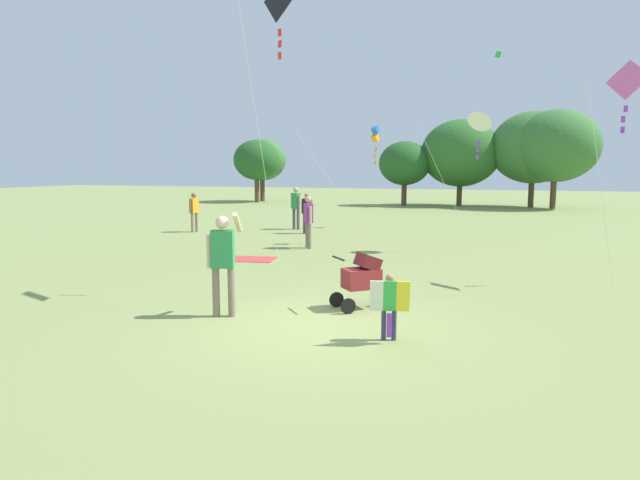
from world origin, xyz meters
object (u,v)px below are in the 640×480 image
stroller (362,276)px  person_couple_left (307,210)px  kite_adult_black (280,5)px  picnic_blanket (249,259)px  person_sitting_far (194,209)px  kite_orange_delta (626,87)px  person_kid_running (296,204)px  person_back_turned (308,218)px  kite_blue_high (479,123)px  person_adult_flyer (223,256)px  child_with_butterfly_kite (389,301)px  kite_green_novelty (374,136)px

stroller → person_couple_left: bearing=114.9°
kite_adult_black → picnic_blanket: bearing=124.8°
kite_adult_black → picnic_blanket: kite_adult_black is taller
stroller → person_sitting_far: size_ratio=0.65×
kite_orange_delta → person_kid_running: bearing=142.7°
stroller → kite_adult_black: 5.40m
kite_orange_delta → person_couple_left: 12.24m
person_back_turned → kite_blue_high: bearing=10.3°
stroller → person_sitting_far: person_sitting_far is taller
kite_orange_delta → person_kid_running: 13.68m
person_back_turned → person_couple_left: bearing=110.5°
kite_orange_delta → person_back_turned: kite_orange_delta is taller
person_adult_flyer → kite_blue_high: size_ratio=0.43×
stroller → person_kid_running: person_kid_running is taller
person_sitting_far → person_back_turned: size_ratio=0.94×
person_couple_left → person_kid_running: bearing=127.0°
person_adult_flyer → kite_blue_high: 10.19m
kite_orange_delta → person_couple_left: (-9.63, 6.80, -3.32)m
person_kid_running → child_with_butterfly_kite: bearing=-63.7°
person_sitting_far → person_couple_left: 4.60m
child_with_butterfly_kite → person_back_turned: person_back_turned is taller
kite_adult_black → kite_green_novelty: bearing=89.3°
kite_adult_black → person_sitting_far: size_ratio=4.01×
kite_adult_black → person_kid_running: (-3.99, 11.15, -4.61)m
child_with_butterfly_kite → person_sitting_far: person_sitting_far is taller
person_adult_flyer → person_kid_running: person_adult_flyer is taller
child_with_butterfly_kite → stroller: bearing=116.1°
child_with_butterfly_kite → kite_orange_delta: 7.61m
kite_orange_delta → person_sitting_far: bearing=157.5°
kite_orange_delta → kite_green_novelty: bearing=143.7°
kite_green_novelty → person_couple_left: size_ratio=2.48×
person_back_turned → picnic_blanket: person_back_turned is taller
kite_adult_black → kite_green_novelty: kite_adult_black is taller
person_adult_flyer → picnic_blanket: 6.02m
kite_blue_high → picnic_blanket: size_ratio=2.96×
kite_green_novelty → picnic_blanket: size_ratio=2.76×
person_back_turned → kite_orange_delta: bearing=-20.6°
child_with_butterfly_kite → person_sitting_far: 15.19m
child_with_butterfly_kite → kite_adult_black: (-2.67, 2.32, 5.04)m
person_back_turned → child_with_butterfly_kite: bearing=-63.1°
stroller → person_sitting_far: bearing=134.5°
stroller → picnic_blanket: (-4.34, 4.21, -0.60)m
kite_orange_delta → person_couple_left: size_ratio=3.04×
person_sitting_far → person_couple_left: bearing=12.1°
kite_blue_high → picnic_blanket: 7.96m
person_kid_running → kite_blue_high: bearing=-28.4°
person_sitting_far → kite_blue_high: bearing=-9.3°
stroller → picnic_blanket: stroller is taller
person_sitting_far → kite_orange_delta: bearing=-22.5°
kite_adult_black → kite_blue_high: (3.47, 7.12, -1.73)m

